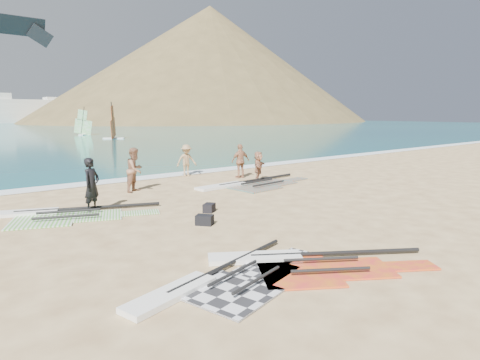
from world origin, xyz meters
TOP-DOWN VIEW (x-y plane):
  - ground at (0.00, 0.00)m, footprint 300.00×300.00m
  - surf_line at (0.00, 12.30)m, footprint 300.00×1.20m
  - headland_main at (85.00, 130.00)m, footprint 143.00×143.00m
  - headland_minor at (120.00, 140.00)m, footprint 70.00×70.00m
  - rig_grey at (-4.43, -1.30)m, footprint 4.98×2.62m
  - rig_green at (-5.61, 6.75)m, footprint 5.83×3.72m
  - rig_orange at (3.32, 7.12)m, footprint 6.37×2.60m
  - rig_red at (-2.28, -1.58)m, footprint 4.65×3.92m
  - gear_bag_near at (-1.11, 3.96)m, footprint 0.58×0.56m
  - gear_bag_far at (-2.16, 2.67)m, footprint 0.61×0.64m
  - person_wetsuit at (-4.34, 6.56)m, footprint 0.84×0.78m
  - beachgoer_left at (-1.57, 9.14)m, footprint 1.21×1.16m
  - beachgoer_mid at (2.47, 11.50)m, footprint 1.24×0.84m
  - beachgoer_back at (4.46, 9.19)m, footprint 1.12×0.56m
  - beachgoer_right at (4.57, 7.84)m, footprint 1.40×1.25m
  - windsurfer_centre at (11.47, 45.68)m, footprint 2.74×2.88m
  - windsurfer_right at (11.23, 57.69)m, footprint 2.39×2.36m
  - kitesurf_kite at (-2.03, 35.27)m, footprint 8.19×1.08m

SIDE VIEW (x-z plane):
  - ground at x=0.00m, z-range 0.00..0.00m
  - surf_line at x=0.00m, z-range -0.02..0.02m
  - headland_main at x=85.00m, z-range -22.50..22.50m
  - headland_minor at x=120.00m, z-range -14.00..14.00m
  - rig_grey at x=-4.43m, z-range -0.05..0.15m
  - rig_red at x=-2.28m, z-range -0.05..0.15m
  - rig_green at x=-5.61m, z-range -0.05..0.15m
  - rig_orange at x=3.32m, z-range -0.05..0.15m
  - gear_bag_near at x=-1.11m, z-range 0.00..0.30m
  - gear_bag_far at x=-2.16m, z-range 0.00..0.31m
  - beachgoer_right at x=4.57m, z-range 0.00..1.54m
  - beachgoer_mid at x=2.47m, z-range 0.00..1.77m
  - beachgoer_back at x=4.46m, z-range 0.00..1.85m
  - person_wetsuit at x=-4.34m, z-range 0.00..1.94m
  - beachgoer_left at x=-1.57m, z-range 0.00..1.97m
  - windsurfer_right at x=11.23m, z-range -0.94..3.54m
  - windsurfer_centre at x=11.47m, z-range -1.09..3.91m
  - kitesurf_kite at x=-2.03m, z-range 9.90..12.47m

